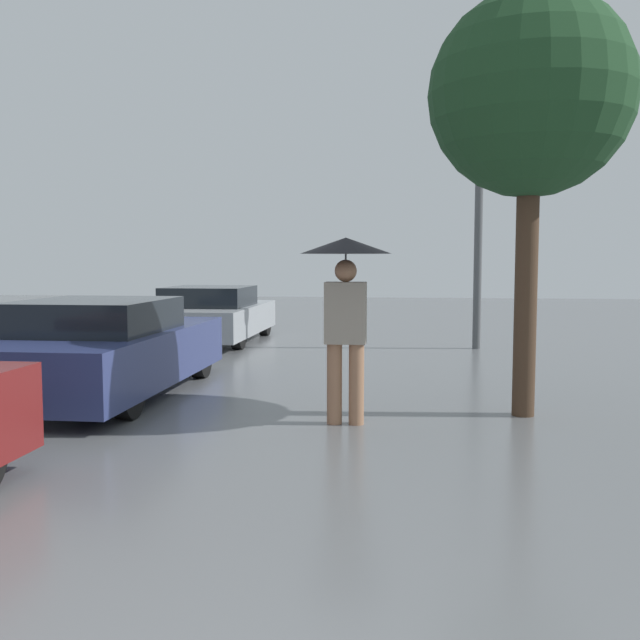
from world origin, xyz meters
TOP-DOWN VIEW (x-y plane):
  - pedestrian at (-0.06, 5.87)m, footprint 0.92×0.92m
  - parked_car_middle at (-3.20, 7.10)m, footprint 1.89×4.27m
  - parked_car_farthest at (-3.41, 12.83)m, footprint 1.87×3.96m
  - tree at (1.81, 6.51)m, footprint 2.12×2.12m
  - street_lamp at (1.85, 12.29)m, footprint 0.38×0.38m

SIDE VIEW (x-z plane):
  - parked_car_farthest at x=-3.41m, z-range -0.02..1.10m
  - parked_car_middle at x=-3.20m, z-range -0.03..1.16m
  - pedestrian at x=-0.06m, z-range 0.46..2.35m
  - street_lamp at x=1.85m, z-range 0.65..4.98m
  - tree at x=1.81m, z-range 1.13..5.57m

